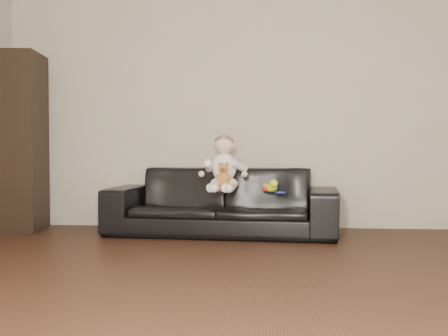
# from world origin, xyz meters

# --- Properties ---
(floor) EXTENTS (5.50, 5.50, 0.00)m
(floor) POSITION_xyz_m (0.00, 0.00, 0.00)
(floor) COLOR black
(floor) RESTS_ON ground
(wall_back) EXTENTS (5.00, 0.00, 5.00)m
(wall_back) POSITION_xyz_m (0.00, 2.75, 1.30)
(wall_back) COLOR #B4AB97
(wall_back) RESTS_ON ground
(sofa) EXTENTS (2.21, 1.01, 0.63)m
(sofa) POSITION_xyz_m (-0.22, 2.25, 0.31)
(sofa) COLOR black
(sofa) RESTS_ON floor
(cabinet) EXTENTS (0.51, 0.65, 1.76)m
(cabinet) POSITION_xyz_m (-2.26, 2.35, 0.88)
(cabinet) COLOR black
(cabinet) RESTS_ON floor
(shelf_item) EXTENTS (0.21, 0.27, 0.28)m
(shelf_item) POSITION_xyz_m (-2.24, 2.35, 1.27)
(shelf_item) COLOR silver
(shelf_item) RESTS_ON cabinet
(baby) EXTENTS (0.40, 0.48, 0.53)m
(baby) POSITION_xyz_m (-0.19, 2.13, 0.65)
(baby) COLOR #F5CFD1
(baby) RESTS_ON sofa
(teddy_bear) EXTENTS (0.13, 0.13, 0.20)m
(teddy_bear) POSITION_xyz_m (-0.18, 1.97, 0.58)
(teddy_bear) COLOR #A56A2F
(teddy_bear) RESTS_ON sofa
(toy_green) EXTENTS (0.15, 0.16, 0.09)m
(toy_green) POSITION_xyz_m (0.25, 2.10, 0.46)
(toy_green) COLOR #CCDE1A
(toy_green) RESTS_ON sofa
(toy_rattle) EXTENTS (0.09, 0.09, 0.07)m
(toy_rattle) POSITION_xyz_m (0.19, 2.14, 0.45)
(toy_rattle) COLOR red
(toy_rattle) RESTS_ON sofa
(toy_blue_disc) EXTENTS (0.11, 0.11, 0.01)m
(toy_blue_disc) POSITION_xyz_m (0.33, 2.04, 0.42)
(toy_blue_disc) COLOR #1B20D9
(toy_blue_disc) RESTS_ON sofa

